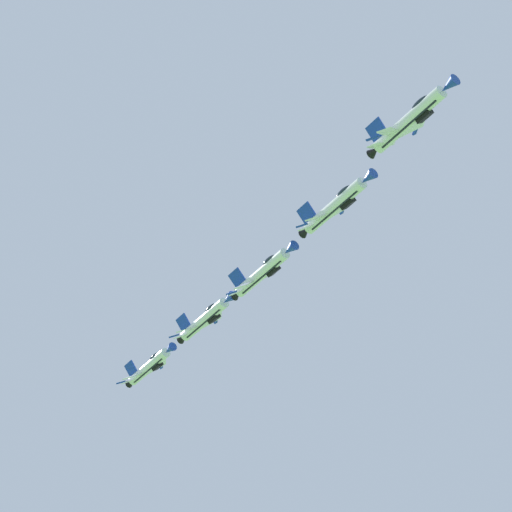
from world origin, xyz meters
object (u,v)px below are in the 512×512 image
object	(u,v)px
fighter_jet_left_wing	(336,205)
fighter_jet_right_wing	(263,272)
fighter_jet_lead	(410,119)
fighter_jet_right_outer	(150,366)
fighter_jet_left_outer	(205,319)

from	to	relation	value
fighter_jet_left_wing	fighter_jet_right_wing	xyz separation A→B (m)	(-8.75, 14.74, -1.35)
fighter_jet_lead	fighter_jet_right_outer	world-z (taller)	fighter_jet_lead
fighter_jet_right_outer	fighter_jet_left_outer	bearing A→B (deg)	87.98
fighter_jet_left_outer	fighter_jet_left_wing	bearing A→B (deg)	91.45
fighter_jet_lead	fighter_jet_left_outer	bearing A→B (deg)	-91.13
fighter_jet_right_wing	fighter_jet_right_outer	distance (m)	35.60
fighter_jet_left_wing	fighter_jet_lead	bearing A→B (deg)	84.06
fighter_jet_right_wing	fighter_jet_lead	bearing A→B (deg)	87.77
fighter_jet_lead	fighter_jet_right_wing	world-z (taller)	fighter_jet_lead
fighter_jet_right_outer	fighter_jet_left_wing	bearing A→B (deg)	90.15
fighter_jet_right_wing	fighter_jet_left_outer	size ratio (longest dim) A/B	1.00
fighter_jet_left_outer	fighter_jet_right_outer	xyz separation A→B (m)	(-8.97, 17.56, 0.92)
fighter_jet_left_outer	fighter_jet_lead	bearing A→B (deg)	88.87
fighter_jet_left_outer	fighter_jet_right_outer	bearing A→B (deg)	-92.02
fighter_jet_right_wing	fighter_jet_right_outer	bearing A→B (deg)	-90.55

